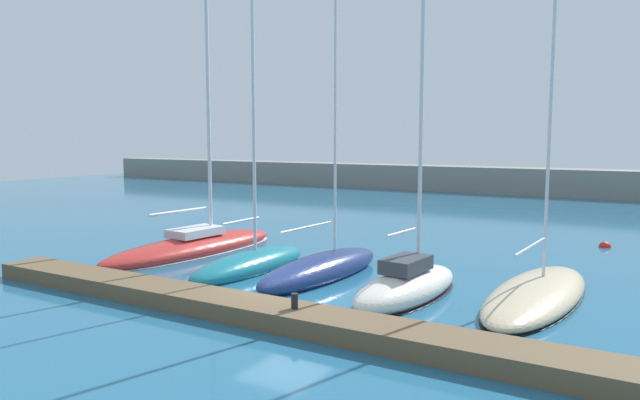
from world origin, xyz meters
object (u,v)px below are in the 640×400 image
sailboat_red_nearest (194,245)px  sailboat_navy_third (322,268)px  sailboat_teal_second (251,262)px  dock_bollard (295,301)px  sailboat_ivory_fourth (407,285)px  sailboat_sand_fifth (537,294)px  mooring_buoy_red (605,247)px

sailboat_red_nearest → sailboat_navy_third: bearing=-93.5°
sailboat_red_nearest → sailboat_teal_second: 4.77m
sailboat_navy_third → dock_bollard: (2.23, -5.44, 0.38)m
sailboat_red_nearest → sailboat_ivory_fourth: bearing=-95.4°
sailboat_teal_second → sailboat_sand_fifth: sailboat_sand_fifth is taller
sailboat_teal_second → mooring_buoy_red: 17.75m
sailboat_red_nearest → mooring_buoy_red: bearing=-50.8°
sailboat_ivory_fourth → mooring_buoy_red: (5.16, 13.48, -0.43)m
sailboat_navy_third → sailboat_sand_fifth: sailboat_sand_fifth is taller
sailboat_sand_fifth → dock_bollard: sailboat_sand_fifth is taller
sailboat_ivory_fourth → dock_bollard: size_ratio=26.15×
sailboat_red_nearest → sailboat_sand_fifth: bearing=-85.6°
sailboat_sand_fifth → sailboat_red_nearest: bearing=93.5°
sailboat_ivory_fourth → sailboat_sand_fifth: (3.86, 1.97, -0.22)m
sailboat_sand_fifth → mooring_buoy_red: 11.59m
mooring_buoy_red → sailboat_red_nearest: bearing=-145.8°
sailboat_teal_second → dock_bollard: (5.37, -5.04, 0.42)m
mooring_buoy_red → sailboat_sand_fifth: bearing=-96.4°
sailboat_red_nearest → sailboat_teal_second: (4.51, -1.55, -0.01)m
sailboat_teal_second → sailboat_sand_fifth: (10.91, 1.37, -0.13)m
sailboat_navy_third → mooring_buoy_red: size_ratio=22.86×
sailboat_navy_third → sailboat_sand_fifth: (7.77, 0.98, -0.17)m
sailboat_navy_third → mooring_buoy_red: bearing=-31.3°
sailboat_navy_third → sailboat_ivory_fourth: (3.91, -0.99, 0.04)m
sailboat_ivory_fourth → dock_bollard: bearing=165.8°
sailboat_red_nearest → sailboat_navy_third: (7.65, -1.15, 0.03)m
sailboat_teal_second → sailboat_navy_third: size_ratio=1.07×
sailboat_teal_second → sailboat_ivory_fourth: size_ratio=1.20×
sailboat_red_nearest → sailboat_ivory_fourth: (11.56, -2.14, 0.07)m
sailboat_teal_second → sailboat_sand_fifth: 10.99m
dock_bollard → sailboat_navy_third: bearing=112.3°
sailboat_teal_second → sailboat_navy_third: bearing=-81.5°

